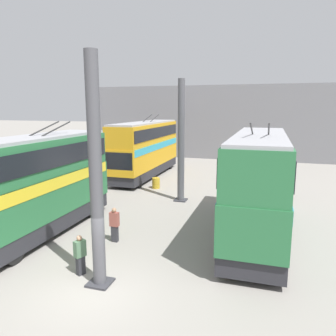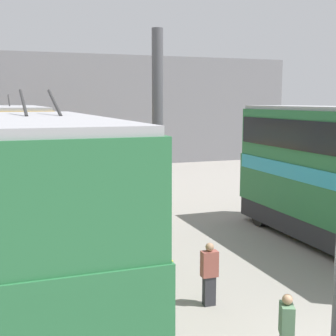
{
  "view_description": "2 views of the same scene",
  "coord_description": "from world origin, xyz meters",
  "views": [
    {
      "loc": [
        -9.04,
        -5.48,
        6.19
      ],
      "look_at": [
        12.78,
        1.27,
        1.94
      ],
      "focal_mm": 35.0,
      "sensor_mm": 36.0,
      "label": 1
    },
    {
      "loc": [
        -6.27,
        6.0,
        5.17
      ],
      "look_at": [
        10.78,
        -0.16,
        2.56
      ],
      "focal_mm": 50.0,
      "sensor_mm": 36.0,
      "label": 2
    }
  ],
  "objects": [
    {
      "name": "support_column_far",
      "position": [
        11.55,
        0.0,
        3.87
      ],
      "size": [
        0.81,
        0.81,
        7.99
      ],
      "color": "#4C4C51",
      "rests_on": "ground_plane"
    },
    {
      "name": "person_aisle_midway",
      "position": [
        4.02,
        1.17,
        0.86
      ],
      "size": [
        0.25,
        0.43,
        1.64
      ],
      "rotation": [
        0.0,
        0.0,
        3.12
      ],
      "color": "#2D2D33",
      "rests_on": "ground_plane"
    },
    {
      "name": "bus_right_mid",
      "position": [
        18.35,
        5.1,
        2.79
      ],
      "size": [
        11.45,
        2.54,
        5.52
      ],
      "color": "black",
      "rests_on": "ground_plane"
    },
    {
      "name": "oil_drum",
      "position": [
        14.26,
        2.71,
        0.41
      ],
      "size": [
        0.62,
        0.62,
        0.83
      ],
      "color": "#B28E23",
      "rests_on": "ground_plane"
    },
    {
      "name": "person_aisle_foreground",
      "position": [
        0.86,
        1.01,
        0.81
      ],
      "size": [
        0.48,
        0.39,
        1.54
      ],
      "rotation": [
        0.0,
        0.0,
        1.15
      ],
      "color": "#2D2D33",
      "rests_on": "ground_plane"
    },
    {
      "name": "depot_back_wall",
      "position": [
        30.39,
        0.0,
        4.38
      ],
      "size": [
        0.5,
        36.0,
        8.77
      ],
      "color": "slate",
      "rests_on": "ground_plane"
    },
    {
      "name": "bus_right_near",
      "position": [
        3.93,
        5.1,
        2.75
      ],
      "size": [
        9.1,
        2.54,
        5.46
      ],
      "color": "black",
      "rests_on": "ground_plane"
    }
  ]
}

